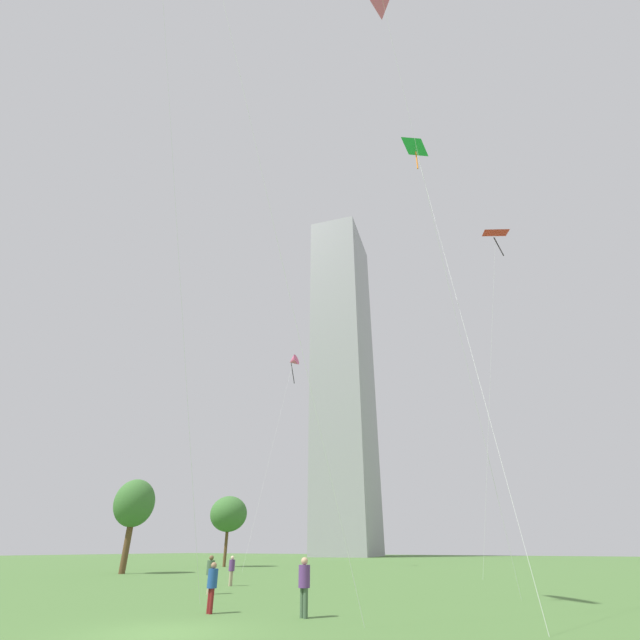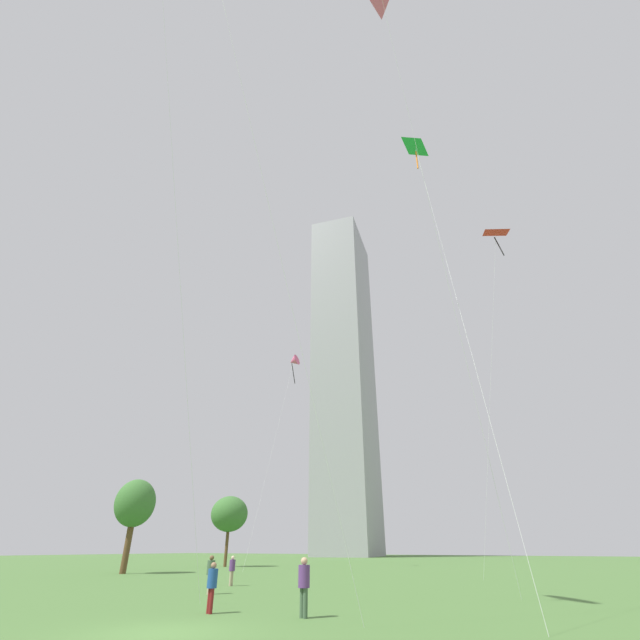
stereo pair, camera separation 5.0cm
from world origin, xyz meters
TOP-DOWN VIEW (x-y plane):
  - ground at (0.00, 0.00)m, footprint 280.00×280.00m
  - person_standing_0 at (-9.39, 13.77)m, footprint 0.36×0.36m
  - person_standing_1 at (-6.80, 9.06)m, footprint 0.39×0.39m
  - person_standing_2 at (-1.63, 3.61)m, footprint 0.36×0.36m
  - person_standing_5 at (1.87, 4.39)m, footprint 0.40×0.40m
  - kite_flying_0 at (5.69, 13.39)m, footprint 4.68×9.73m
  - kite_flying_5 at (-21.09, 37.17)m, footprint 2.21×10.57m
  - kite_flying_7 at (8.96, 27.02)m, footprint 7.76×2.94m
  - park_tree_0 at (-29.69, 36.24)m, footprint 4.64×4.64m
  - park_tree_1 at (-26.99, 19.53)m, footprint 3.73×3.73m
  - distant_highrise_0 at (-46.58, 102.96)m, footprint 19.45×26.00m

SIDE VIEW (x-z plane):
  - ground at x=0.00m, z-range 0.00..0.00m
  - person_standing_2 at x=-1.63m, z-range 0.13..1.75m
  - person_standing_0 at x=-9.39m, z-range 0.13..1.77m
  - person_standing_1 at x=-6.80m, z-range 0.14..1.88m
  - person_standing_5 at x=1.87m, z-range 0.14..1.94m
  - park_tree_1 at x=-26.99m, z-range 1.80..9.84m
  - park_tree_0 at x=-29.69m, z-range 1.88..9.92m
  - kite_flying_5 at x=-21.09m, z-range 12.29..38.73m
  - kite_flying_7 at x=8.96m, z-range 14.03..43.84m
  - kite_flying_0 at x=5.69m, z-range 14.03..43.86m
  - distant_highrise_0 at x=-46.58m, z-range 0.00..100.94m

